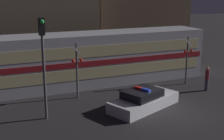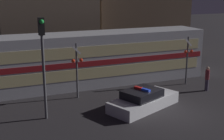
{
  "view_description": "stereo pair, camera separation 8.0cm",
  "coord_description": "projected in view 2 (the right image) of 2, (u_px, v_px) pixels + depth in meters",
  "views": [
    {
      "loc": [
        -9.56,
        -14.19,
        6.87
      ],
      "look_at": [
        -1.85,
        4.17,
        1.72
      ],
      "focal_mm": 50.0,
      "sensor_mm": 36.0,
      "label": 1
    },
    {
      "loc": [
        -9.48,
        -14.22,
        6.87
      ],
      "look_at": [
        -1.85,
        4.17,
        1.72
      ],
      "focal_mm": 50.0,
      "sensor_mm": 36.0,
      "label": 2
    }
  ],
  "objects": [
    {
      "name": "pedestrian",
      "position": [
        207.0,
        78.0,
        21.63
      ],
      "size": [
        0.29,
        0.29,
        1.72
      ],
      "color": "#3F384C",
      "rests_on": "ground_plane"
    },
    {
      "name": "crossing_signal_near",
      "position": [
        188.0,
        57.0,
        22.86
      ],
      "size": [
        0.76,
        0.31,
        3.57
      ],
      "color": "#4C4C51",
      "rests_on": "ground_plane"
    },
    {
      "name": "crossing_signal_far",
      "position": [
        77.0,
        67.0,
        19.88
      ],
      "size": [
        0.76,
        0.31,
        3.6
      ],
      "color": "#4C4C51",
      "rests_on": "ground_plane"
    },
    {
      "name": "building_center",
      "position": [
        138.0,
        18.0,
        33.47
      ],
      "size": [
        10.18,
        4.82,
        7.92
      ],
      "color": "brown",
      "rests_on": "ground_plane"
    },
    {
      "name": "train",
      "position": [
        86.0,
        59.0,
        22.83
      ],
      "size": [
        18.55,
        2.95,
        3.83
      ],
      "color": "#B7BABF",
      "rests_on": "ground_plane"
    },
    {
      "name": "building_left",
      "position": [
        46.0,
        7.0,
        28.11
      ],
      "size": [
        8.4,
        5.26,
        10.73
      ],
      "color": "brown",
      "rests_on": "ground_plane"
    },
    {
      "name": "traffic_light_corner",
      "position": [
        43.0,
        53.0,
        16.22
      ],
      "size": [
        0.3,
        0.46,
        5.51
      ],
      "color": "#4C4C51",
      "rests_on": "ground_plane"
    },
    {
      "name": "ground_plane",
      "position": [
        169.0,
        113.0,
        17.95
      ],
      "size": [
        120.0,
        120.0,
        0.0
      ],
      "primitive_type": "plane",
      "color": "#262326"
    },
    {
      "name": "police_car",
      "position": [
        143.0,
        100.0,
        18.54
      ],
      "size": [
        4.94,
        3.47,
        1.29
      ],
      "rotation": [
        0.0,
        0.0,
        0.39
      ],
      "color": "silver",
      "rests_on": "ground_plane"
    }
  ]
}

